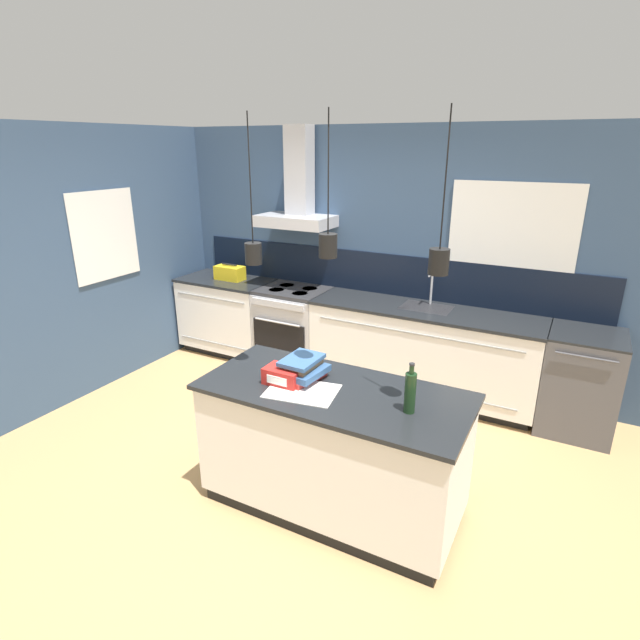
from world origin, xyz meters
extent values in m
plane|color=tan|center=(0.00, 0.00, 0.00)|extent=(16.00, 16.00, 0.00)
cube|color=#354C6B|center=(0.00, 2.03, 1.30)|extent=(5.60, 0.06, 2.60)
cube|color=black|center=(0.00, 1.99, 1.12)|extent=(4.42, 0.02, 0.43)
cube|color=white|center=(1.25, 1.99, 1.62)|extent=(1.12, 0.01, 0.96)
cube|color=black|center=(1.25, 1.99, 1.62)|extent=(1.04, 0.01, 0.88)
cube|color=#B5B5BA|center=(-0.90, 1.77, 1.64)|extent=(0.80, 0.46, 0.12)
cube|color=#B5B5BA|center=(-0.90, 1.86, 2.15)|extent=(0.26, 0.20, 0.90)
cylinder|color=black|center=(-0.06, -0.19, 2.20)|extent=(0.01, 0.01, 0.79)
cylinder|color=black|center=(-0.06, -0.19, 1.74)|extent=(0.11, 0.11, 0.14)
sphere|color=#F9D18C|center=(-0.06, -0.19, 1.74)|extent=(0.06, 0.06, 0.06)
cylinder|color=black|center=(0.51, -0.24, 2.26)|extent=(0.01, 0.01, 0.68)
cylinder|color=black|center=(0.51, -0.24, 1.85)|extent=(0.11, 0.11, 0.14)
sphere|color=#F9D18C|center=(0.51, -0.24, 1.85)|extent=(0.06, 0.06, 0.06)
cylinder|color=black|center=(1.16, -0.21, 2.24)|extent=(0.01, 0.01, 0.71)
cylinder|color=black|center=(1.16, -0.21, 1.82)|extent=(0.11, 0.11, 0.14)
sphere|color=#F9D18C|center=(1.16, -0.21, 1.82)|extent=(0.06, 0.06, 0.06)
cube|color=#354C6B|center=(-2.43, 0.70, 1.30)|extent=(0.06, 3.80, 2.60)
cube|color=white|center=(-2.39, 0.55, 1.55)|extent=(0.01, 0.76, 0.88)
cube|color=black|center=(-2.39, 0.55, 1.55)|extent=(0.01, 0.68, 0.80)
cube|color=black|center=(-1.82, 1.72, 0.04)|extent=(1.05, 0.56, 0.09)
cube|color=white|center=(-1.82, 1.69, 0.48)|extent=(1.09, 0.62, 0.79)
cube|color=gray|center=(-1.82, 1.38, 0.76)|extent=(0.96, 0.01, 0.01)
cube|color=gray|center=(-1.82, 1.38, 0.21)|extent=(0.96, 0.01, 0.01)
cube|color=black|center=(-1.82, 1.69, 0.90)|extent=(1.11, 0.64, 0.03)
cube|color=black|center=(0.58, 1.72, 0.04)|extent=(2.15, 0.56, 0.09)
cube|color=white|center=(0.58, 1.69, 0.48)|extent=(2.22, 0.62, 0.79)
cube|color=gray|center=(0.58, 1.38, 0.76)|extent=(1.95, 0.01, 0.01)
cube|color=gray|center=(0.58, 1.38, 0.21)|extent=(1.95, 0.01, 0.01)
cube|color=black|center=(0.58, 1.69, 0.90)|extent=(2.24, 0.64, 0.03)
cube|color=#262628|center=(0.58, 1.74, 0.91)|extent=(0.48, 0.34, 0.01)
cylinder|color=#B5B5BA|center=(0.58, 1.87, 1.07)|extent=(0.02, 0.02, 0.33)
sphere|color=#B5B5BA|center=(0.58, 1.87, 1.24)|extent=(0.03, 0.03, 0.03)
cylinder|color=#B5B5BA|center=(0.58, 1.81, 1.22)|extent=(0.02, 0.12, 0.02)
cube|color=#B5B5BA|center=(-0.90, 1.69, 0.43)|extent=(0.74, 0.62, 0.87)
cube|color=black|center=(-0.90, 1.37, 0.40)|extent=(0.63, 0.02, 0.44)
cylinder|color=#B5B5BA|center=(-0.90, 1.35, 0.63)|extent=(0.55, 0.02, 0.02)
cube|color=#B5B5BA|center=(-0.90, 1.37, 0.82)|extent=(0.63, 0.02, 0.07)
cube|color=#2D2D30|center=(-0.90, 1.69, 0.89)|extent=(0.74, 0.60, 0.04)
cylinder|color=black|center=(-1.05, 1.80, 0.91)|extent=(0.17, 0.17, 0.00)
cylinder|color=black|center=(-0.75, 1.80, 0.91)|extent=(0.17, 0.17, 0.00)
cylinder|color=black|center=(-1.05, 1.58, 0.91)|extent=(0.17, 0.17, 0.00)
cylinder|color=black|center=(-0.75, 1.58, 0.91)|extent=(0.17, 0.17, 0.00)
cube|color=#4C4C51|center=(2.00, 1.69, 0.45)|extent=(0.60, 0.62, 0.89)
cube|color=black|center=(2.00, 1.69, 0.90)|extent=(0.60, 0.62, 0.02)
cylinder|color=#4C4C51|center=(2.00, 1.36, 0.82)|extent=(0.45, 0.02, 0.02)
cube|color=black|center=(0.55, -0.23, 0.04)|extent=(1.65, 0.72, 0.09)
cube|color=white|center=(0.55, -0.23, 0.48)|extent=(1.72, 0.75, 0.79)
cube|color=black|center=(0.55, -0.23, 0.90)|extent=(1.77, 0.80, 0.03)
cylinder|color=#193319|center=(1.07, -0.27, 1.03)|extent=(0.07, 0.07, 0.25)
cylinder|color=#193319|center=(1.07, -0.27, 1.19)|extent=(0.03, 0.03, 0.06)
cylinder|color=#262628|center=(1.07, -0.27, 1.22)|extent=(0.03, 0.03, 0.01)
cube|color=#B2332D|center=(0.30, -0.19, 0.93)|extent=(0.24, 0.33, 0.04)
cube|color=#335684|center=(0.32, -0.19, 0.98)|extent=(0.26, 0.33, 0.04)
cube|color=olive|center=(0.29, -0.18, 1.02)|extent=(0.20, 0.27, 0.04)
cube|color=#335684|center=(0.29, -0.19, 1.05)|extent=(0.22, 0.30, 0.03)
cube|color=red|center=(0.22, -0.30, 0.97)|extent=(0.25, 0.16, 0.11)
cube|color=white|center=(0.22, -0.38, 0.97)|extent=(0.15, 0.01, 0.06)
cube|color=silver|center=(0.38, -0.35, 0.91)|extent=(0.49, 0.39, 0.01)
cube|color=gold|center=(-1.76, 1.69, 0.99)|extent=(0.34, 0.18, 0.16)
cylinder|color=black|center=(-1.76, 1.69, 1.09)|extent=(0.20, 0.02, 0.02)
camera|label=1|loc=(1.83, -2.82, 2.41)|focal=28.00mm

